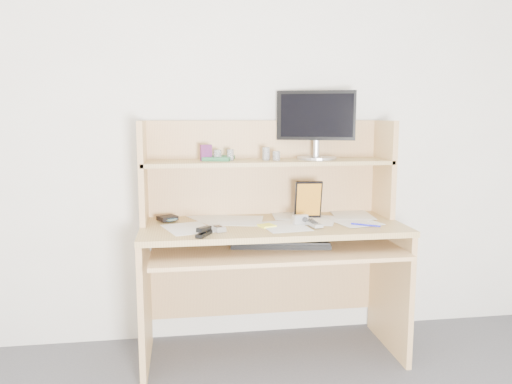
{
  "coord_description": "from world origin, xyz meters",
  "views": [
    {
      "loc": [
        -0.47,
        -1.11,
        1.32
      ],
      "look_at": [
        -0.1,
        1.43,
        0.93
      ],
      "focal_mm": 35.0,
      "sensor_mm": 36.0,
      "label": 1
    }
  ],
  "objects": [
    {
      "name": "tv_remote",
      "position": [
        0.2,
        1.39,
        0.76
      ],
      "size": [
        0.08,
        0.18,
        0.02
      ],
      "primitive_type": "cube",
      "rotation": [
        0.0,
        0.0,
        0.18
      ],
      "color": "gray",
      "rests_on": "paper_clutter"
    },
    {
      "name": "game_case",
      "position": [
        0.22,
        1.57,
        0.86
      ],
      "size": [
        0.15,
        0.03,
        0.21
      ],
      "primitive_type": "cube",
      "rotation": [
        0.0,
        0.0,
        -0.06
      ],
      "color": "black",
      "rests_on": "paper_clutter"
    },
    {
      "name": "chip_stack_d",
      "position": [
        -0.01,
        1.63,
        1.12
      ],
      "size": [
        0.05,
        0.05,
        0.07
      ],
      "primitive_type": "cylinder",
      "rotation": [
        0.0,
        0.0,
        0.12
      ],
      "color": "silver",
      "rests_on": "desk"
    },
    {
      "name": "back_wall",
      "position": [
        0.0,
        1.8,
        1.25
      ],
      "size": [
        3.6,
        0.04,
        2.5
      ],
      "primitive_type": "cube",
      "color": "white",
      "rests_on": "floor"
    },
    {
      "name": "chip_stack_c",
      "position": [
        0.04,
        1.6,
        1.11
      ],
      "size": [
        0.04,
        0.04,
        0.05
      ],
      "primitive_type": "cylinder",
      "rotation": [
        0.0,
        0.0,
        -0.01
      ],
      "color": "black",
      "rests_on": "desk"
    },
    {
      "name": "sticky_note_pad",
      "position": [
        -0.04,
        1.41,
        0.75
      ],
      "size": [
        0.1,
        0.1,
        0.01
      ],
      "primitive_type": "cube",
      "rotation": [
        0.0,
        0.0,
        0.37
      ],
      "color": "#FAFF43",
      "rests_on": "desk"
    },
    {
      "name": "stapler",
      "position": [
        -0.38,
        1.25,
        0.78
      ],
      "size": [
        0.09,
        0.13,
        0.04
      ],
      "primitive_type": "cube",
      "rotation": [
        0.0,
        0.0,
        -0.47
      ],
      "color": "black",
      "rests_on": "paper_clutter"
    },
    {
      "name": "shelf_book",
      "position": [
        -0.27,
        1.69,
        1.09
      ],
      "size": [
        0.2,
        0.24,
        0.02
      ],
      "primitive_type": "cube",
      "rotation": [
        0.0,
        0.0,
        -0.28
      ],
      "color": "#317B48",
      "rests_on": "desk"
    },
    {
      "name": "flip_phone",
      "position": [
        -0.3,
        1.35,
        0.77
      ],
      "size": [
        0.08,
        0.11,
        0.02
      ],
      "primitive_type": "cube",
      "rotation": [
        0.0,
        0.0,
        0.39
      ],
      "color": "#A4A4A6",
      "rests_on": "paper_clutter"
    },
    {
      "name": "paper_clutter",
      "position": [
        0.0,
        1.48,
        0.75
      ],
      "size": [
        1.32,
        0.54,
        0.01
      ],
      "primitive_type": "cube",
      "color": "white",
      "rests_on": "desk"
    },
    {
      "name": "monitor",
      "position": [
        0.29,
        1.67,
        1.29
      ],
      "size": [
        0.43,
        0.23,
        0.39
      ],
      "rotation": [
        0.0,
        0.0,
        -0.37
      ],
      "color": "#B8B8BE",
      "rests_on": "desk"
    },
    {
      "name": "digital_camera",
      "position": [
        0.14,
        1.43,
        0.78
      ],
      "size": [
        0.08,
        0.05,
        0.05
      ],
      "primitive_type": "cube",
      "rotation": [
        0.0,
        0.0,
        0.24
      ],
      "color": "silver",
      "rests_on": "paper_clutter"
    },
    {
      "name": "card_box",
      "position": [
        -0.34,
        1.64,
        1.13
      ],
      "size": [
        0.07,
        0.04,
        0.09
      ],
      "primitive_type": "cube",
      "rotation": [
        0.0,
        0.0,
        0.32
      ],
      "color": "maroon",
      "rests_on": "desk"
    },
    {
      "name": "chip_stack_b",
      "position": [
        -0.21,
        1.64,
        1.11
      ],
      "size": [
        0.05,
        0.05,
        0.06
      ],
      "primitive_type": "cylinder",
      "rotation": [
        0.0,
        0.0,
        0.26
      ],
      "color": "white",
      "rests_on": "desk"
    },
    {
      "name": "blue_pen",
      "position": [
        0.47,
        1.33,
        0.76
      ],
      "size": [
        0.13,
        0.1,
        0.01
      ],
      "primitive_type": "cylinder",
      "rotation": [
        1.57,
        0.0,
        0.94
      ],
      "color": "#1A1AC3",
      "rests_on": "paper_clutter"
    },
    {
      "name": "chip_stack_a",
      "position": [
        -0.28,
        1.64,
        1.11
      ],
      "size": [
        0.05,
        0.05,
        0.06
      ],
      "primitive_type": "cylinder",
      "rotation": [
        0.0,
        0.0,
        0.22
      ],
      "color": "black",
      "rests_on": "desk"
    },
    {
      "name": "keyboard",
      "position": [
        0.03,
        1.4,
        0.67
      ],
      "size": [
        0.54,
        0.26,
        0.04
      ],
      "rotation": [
        0.0,
        0.0,
        -0.16
      ],
      "color": "black",
      "rests_on": "desk"
    },
    {
      "name": "desk",
      "position": [
        0.0,
        1.56,
        0.69
      ],
      "size": [
        1.4,
        0.7,
        1.3
      ],
      "color": "tan",
      "rests_on": "floor"
    },
    {
      "name": "wallet",
      "position": [
        -0.56,
        1.63,
        0.77
      ],
      "size": [
        0.12,
        0.12,
        0.02
      ],
      "primitive_type": "cube",
      "rotation": [
        0.0,
        0.0,
        0.55
      ],
      "color": "black",
      "rests_on": "paper_clutter"
    }
  ]
}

